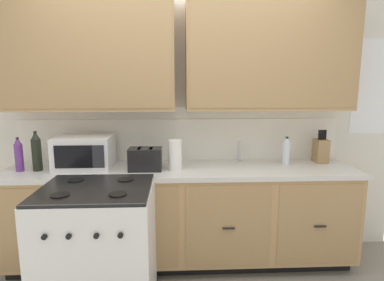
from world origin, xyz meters
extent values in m
cube|color=silver|center=(0.00, 0.62, 1.25)|extent=(4.24, 0.05, 2.49)
cube|color=white|center=(0.00, 0.60, 1.10)|extent=(3.04, 0.01, 0.40)
cube|color=tan|center=(-0.79, 0.43, 1.88)|extent=(1.47, 0.34, 0.95)
cube|color=#A58052|center=(-0.79, 0.26, 1.88)|extent=(1.44, 0.01, 0.89)
cube|color=tan|center=(0.79, 0.43, 1.88)|extent=(1.47, 0.34, 0.95)
cube|color=#A58052|center=(0.79, 0.26, 1.88)|extent=(1.44, 0.01, 0.89)
cube|color=white|center=(1.87, 0.60, 1.60)|extent=(0.44, 0.01, 0.90)
cube|color=black|center=(0.00, 0.33, 0.05)|extent=(2.98, 0.48, 0.10)
cube|color=tan|center=(0.00, 0.30, 0.48)|extent=(3.04, 0.60, 0.76)
cube|color=#A88354|center=(-1.14, 0.00, 0.48)|extent=(0.70, 0.01, 0.70)
cube|color=black|center=(-1.14, -0.02, 0.47)|extent=(0.10, 0.01, 0.01)
cube|color=#A88354|center=(-0.38, 0.00, 0.48)|extent=(0.70, 0.01, 0.70)
cube|color=black|center=(-0.38, -0.02, 0.47)|extent=(0.10, 0.01, 0.01)
cube|color=#A88354|center=(0.38, 0.00, 0.48)|extent=(0.70, 0.01, 0.70)
cube|color=black|center=(0.38, -0.02, 0.47)|extent=(0.10, 0.01, 0.01)
cube|color=#A88354|center=(1.14, 0.00, 0.48)|extent=(0.70, 0.01, 0.70)
cube|color=black|center=(1.14, -0.02, 0.47)|extent=(0.10, 0.01, 0.01)
cube|color=silver|center=(0.00, 0.30, 0.88)|extent=(3.07, 0.63, 0.04)
cube|color=#A8AAAF|center=(0.55, 0.33, 0.89)|extent=(0.56, 0.38, 0.02)
cube|color=white|center=(-0.59, -0.33, 0.46)|extent=(0.76, 0.66, 0.92)
cube|color=black|center=(-0.59, -0.33, 0.93)|extent=(0.74, 0.65, 0.02)
cylinder|color=black|center=(-0.77, -0.49, 0.94)|extent=(0.12, 0.12, 0.01)
cylinder|color=black|center=(-0.41, -0.49, 0.94)|extent=(0.12, 0.12, 0.01)
cylinder|color=black|center=(-0.77, -0.17, 0.94)|extent=(0.12, 0.12, 0.01)
cylinder|color=black|center=(-0.41, -0.17, 0.94)|extent=(0.12, 0.12, 0.01)
cylinder|color=black|center=(-0.81, -0.67, 0.75)|extent=(0.03, 0.02, 0.03)
cylinder|color=black|center=(-0.67, -0.67, 0.75)|extent=(0.03, 0.02, 0.03)
cylinder|color=black|center=(-0.51, -0.67, 0.75)|extent=(0.03, 0.02, 0.03)
cylinder|color=black|center=(-0.37, -0.67, 0.75)|extent=(0.03, 0.02, 0.03)
cube|color=white|center=(-0.85, 0.35, 1.04)|extent=(0.48, 0.36, 0.28)
cube|color=black|center=(-0.89, 0.17, 1.04)|extent=(0.31, 0.01, 0.19)
cube|color=#28282D|center=(-0.68, 0.17, 1.04)|extent=(0.10, 0.01, 0.19)
cube|color=black|center=(-0.31, 0.25, 1.00)|extent=(0.28, 0.18, 0.19)
cube|color=black|center=(-0.36, 0.25, 1.09)|extent=(0.02, 0.13, 0.01)
cube|color=black|center=(-0.26, 0.25, 1.09)|extent=(0.02, 0.13, 0.01)
cube|color=#9C794E|center=(1.32, 0.45, 1.01)|extent=(0.11, 0.14, 0.22)
cylinder|color=black|center=(1.29, 0.44, 1.17)|extent=(0.02, 0.02, 0.09)
cylinder|color=black|center=(1.31, 0.44, 1.17)|extent=(0.02, 0.02, 0.09)
cylinder|color=black|center=(1.33, 0.44, 1.17)|extent=(0.02, 0.02, 0.09)
cylinder|color=black|center=(1.35, 0.44, 1.17)|extent=(0.02, 0.02, 0.09)
cylinder|color=#B2B5BA|center=(0.55, 0.51, 1.00)|extent=(0.02, 0.02, 0.20)
cylinder|color=white|center=(-0.05, 0.24, 1.03)|extent=(0.12, 0.12, 0.26)
cylinder|color=black|center=(-1.22, 0.27, 1.04)|extent=(0.08, 0.08, 0.27)
cone|color=black|center=(-1.22, 0.27, 1.21)|extent=(0.07, 0.07, 0.07)
cylinder|color=black|center=(-1.22, 0.27, 1.23)|extent=(0.03, 0.03, 0.02)
cylinder|color=#663384|center=(-1.37, 0.26, 1.02)|extent=(0.07, 0.07, 0.23)
cone|color=#663384|center=(-1.37, 0.26, 1.16)|extent=(0.06, 0.06, 0.06)
cylinder|color=black|center=(-1.37, 0.26, 1.19)|extent=(0.02, 0.02, 0.02)
cylinder|color=silver|center=(0.97, 0.39, 1.01)|extent=(0.07, 0.07, 0.21)
cone|color=silver|center=(0.97, 0.39, 1.13)|extent=(0.06, 0.06, 0.05)
cylinder|color=black|center=(0.97, 0.39, 1.15)|extent=(0.03, 0.03, 0.02)
camera|label=1|loc=(-0.03, -2.47, 1.63)|focal=30.30mm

